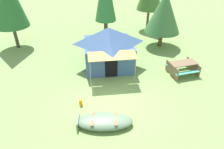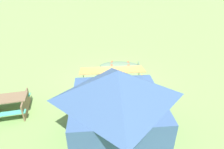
{
  "view_description": "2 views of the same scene",
  "coord_description": "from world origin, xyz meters",
  "px_view_note": "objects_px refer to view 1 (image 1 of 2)",
  "views": [
    {
      "loc": [
        -0.29,
        -8.49,
        7.0
      ],
      "look_at": [
        0.03,
        1.15,
        0.94
      ],
      "focal_mm": 33.13,
      "sensor_mm": 36.0,
      "label": 1
    },
    {
      "loc": [
        0.03,
        9.02,
        5.32
      ],
      "look_at": [
        0.08,
        0.79,
        0.92
      ],
      "focal_mm": 29.96,
      "sensor_mm": 36.0,
      "label": 2
    }
  ],
  "objects_px": {
    "picnic_table": "(183,67)",
    "canvas_cabin_tent": "(108,47)",
    "beached_rowboat": "(104,121)",
    "cooler_box": "(120,69)",
    "pine_tree_back_right": "(164,12)",
    "fuel_can": "(81,102)"
  },
  "relations": [
    {
      "from": "picnic_table",
      "to": "cooler_box",
      "type": "distance_m",
      "value": 3.99
    },
    {
      "from": "pine_tree_back_right",
      "to": "fuel_can",
      "type": "bearing_deg",
      "value": -128.5
    },
    {
      "from": "cooler_box",
      "to": "pine_tree_back_right",
      "type": "distance_m",
      "value": 5.92
    },
    {
      "from": "beached_rowboat",
      "to": "pine_tree_back_right",
      "type": "xyz_separation_m",
      "value": [
        4.55,
        8.64,
        2.53
      ]
    },
    {
      "from": "cooler_box",
      "to": "fuel_can",
      "type": "xyz_separation_m",
      "value": [
        -2.21,
        -3.2,
        -0.03
      ]
    },
    {
      "from": "picnic_table",
      "to": "pine_tree_back_right",
      "type": "bearing_deg",
      "value": 95.81
    },
    {
      "from": "picnic_table",
      "to": "fuel_can",
      "type": "bearing_deg",
      "value": -154.82
    },
    {
      "from": "picnic_table",
      "to": "cooler_box",
      "type": "xyz_separation_m",
      "value": [
        -3.96,
        0.3,
        -0.29
      ]
    },
    {
      "from": "beached_rowboat",
      "to": "cooler_box",
      "type": "bearing_deg",
      "value": 77.57
    },
    {
      "from": "cooler_box",
      "to": "beached_rowboat",
      "type": "bearing_deg",
      "value": -102.43
    },
    {
      "from": "picnic_table",
      "to": "beached_rowboat",
      "type": "bearing_deg",
      "value": -139.03
    },
    {
      "from": "beached_rowboat",
      "to": "canvas_cabin_tent",
      "type": "relative_size",
      "value": 0.61
    },
    {
      "from": "beached_rowboat",
      "to": "picnic_table",
      "type": "height_order",
      "value": "picnic_table"
    },
    {
      "from": "fuel_can",
      "to": "pine_tree_back_right",
      "type": "distance_m",
      "value": 9.57
    },
    {
      "from": "canvas_cabin_tent",
      "to": "picnic_table",
      "type": "bearing_deg",
      "value": -14.22
    },
    {
      "from": "canvas_cabin_tent",
      "to": "pine_tree_back_right",
      "type": "bearing_deg",
      "value": 36.44
    },
    {
      "from": "picnic_table",
      "to": "canvas_cabin_tent",
      "type": "bearing_deg",
      "value": 165.78
    },
    {
      "from": "canvas_cabin_tent",
      "to": "cooler_box",
      "type": "xyz_separation_m",
      "value": [
        0.71,
        -0.89,
        -1.2
      ]
    },
    {
      "from": "beached_rowboat",
      "to": "canvas_cabin_tent",
      "type": "bearing_deg",
      "value": 86.75
    },
    {
      "from": "cooler_box",
      "to": "fuel_can",
      "type": "relative_size",
      "value": 1.78
    },
    {
      "from": "beached_rowboat",
      "to": "canvas_cabin_tent",
      "type": "xyz_separation_m",
      "value": [
        0.31,
        5.51,
        1.17
      ]
    },
    {
      "from": "pine_tree_back_right",
      "to": "picnic_table",
      "type": "bearing_deg",
      "value": -84.19
    }
  ]
}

